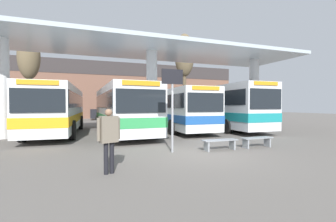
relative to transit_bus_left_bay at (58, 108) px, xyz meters
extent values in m
plane|color=#605B56|center=(6.17, -8.71, -1.74)|extent=(100.00, 100.00, 0.00)
cube|color=brown|center=(6.17, 18.64, 2.55)|extent=(40.00, 0.50, 8.59)
cube|color=#332D2D|center=(6.17, 18.64, 5.81)|extent=(40.00, 0.58, 2.06)
cylinder|color=silver|center=(-2.77, -1.14, 1.14)|extent=(0.77, 0.77, 5.78)
cylinder|color=silver|center=(6.17, -1.14, 1.14)|extent=(0.77, 0.77, 5.78)
cylinder|color=silver|center=(15.11, -1.14, 1.14)|extent=(0.77, 0.77, 5.78)
cube|color=#A8B7C1|center=(6.17, -1.14, 4.15)|extent=(22.89, 6.32, 0.24)
cube|color=white|center=(0.00, 0.01, -0.02)|extent=(2.87, 10.22, 2.74)
cube|color=black|center=(0.00, 0.01, 0.50)|extent=(2.90, 9.81, 0.88)
cube|color=orange|center=(0.00, 0.01, -0.63)|extent=(2.92, 10.26, 0.49)
cube|color=black|center=(-0.22, -5.07, 0.39)|extent=(2.24, 0.16, 1.10)
cube|color=orange|center=(-0.22, -5.07, 1.21)|extent=(1.71, 0.12, 0.22)
cylinder|color=black|center=(-1.35, -3.07, -1.20)|extent=(0.33, 1.11, 1.10)
cylinder|color=black|center=(1.08, -3.18, -1.20)|extent=(0.33, 1.11, 1.10)
cylinder|color=black|center=(-1.10, 2.84, -1.20)|extent=(0.33, 1.11, 1.10)
cylinder|color=black|center=(1.34, 2.74, -1.20)|extent=(0.33, 1.11, 1.10)
cube|color=silver|center=(4.07, -1.18, -0.03)|extent=(2.93, 10.25, 2.77)
cube|color=black|center=(4.07, -1.18, 0.49)|extent=(2.96, 9.84, 0.89)
cube|color=#2D934C|center=(4.07, -1.18, -0.66)|extent=(2.97, 10.29, 0.50)
cube|color=black|center=(4.24, -6.30, 0.38)|extent=(2.38, 0.14, 1.11)
cube|color=orange|center=(4.24, -6.30, 1.21)|extent=(1.81, 0.11, 0.22)
cylinder|color=black|center=(2.88, -4.38, -1.24)|extent=(0.31, 1.01, 1.00)
cylinder|color=black|center=(5.47, -4.29, -1.24)|extent=(0.31, 1.01, 1.00)
cylinder|color=black|center=(2.68, 1.57, -1.24)|extent=(0.31, 1.01, 1.00)
cylinder|color=black|center=(5.27, 1.65, -1.24)|extent=(0.31, 1.01, 1.00)
cube|color=white|center=(8.35, 0.71, -0.06)|extent=(2.74, 11.93, 2.72)
cube|color=black|center=(8.35, 0.71, 0.46)|extent=(2.77, 11.46, 0.87)
cube|color=#1E519E|center=(8.35, 0.71, -0.67)|extent=(2.78, 11.97, 0.49)
cube|color=black|center=(8.21, -5.26, 0.35)|extent=(2.27, 0.11, 1.09)
cube|color=orange|center=(8.21, -5.26, 1.16)|extent=(1.73, 0.09, 0.22)
cylinder|color=black|center=(7.03, -2.95, -1.24)|extent=(0.30, 1.01, 1.01)
cylinder|color=black|center=(9.50, -3.00, -1.24)|extent=(0.30, 1.01, 1.01)
cylinder|color=black|center=(7.19, 4.00, -1.24)|extent=(0.30, 1.01, 1.01)
cylinder|color=black|center=(9.66, 3.94, -1.24)|extent=(0.30, 1.01, 1.01)
cube|color=silver|center=(12.07, 0.03, 0.11)|extent=(2.70, 11.73, 3.06)
cube|color=black|center=(12.07, 0.03, 0.69)|extent=(2.74, 11.27, 0.98)
cube|color=teal|center=(12.07, 0.03, -0.58)|extent=(2.75, 11.78, 0.55)
cube|color=black|center=(11.96, -5.84, 0.57)|extent=(2.29, 0.10, 1.22)
cube|color=orange|center=(11.96, -5.84, 1.50)|extent=(1.74, 0.08, 0.22)
cylinder|color=black|center=(10.76, -3.57, -1.25)|extent=(0.30, 1.00, 1.00)
cylinder|color=black|center=(13.25, -3.61, -1.25)|extent=(0.30, 1.00, 1.00)
cylinder|color=black|center=(10.89, 3.27, -1.25)|extent=(0.30, 1.00, 1.00)
cylinder|color=black|center=(13.38, 3.23, -1.25)|extent=(0.30, 1.00, 1.00)
cube|color=gray|center=(9.11, -8.34, -1.30)|extent=(1.52, 0.44, 0.04)
cube|color=gray|center=(8.50, -8.34, -1.53)|extent=(0.07, 0.37, 0.42)
cube|color=gray|center=(9.71, -8.34, -1.53)|extent=(0.07, 0.37, 0.42)
cube|color=gray|center=(7.15, -8.34, -1.30)|extent=(1.58, 0.44, 0.04)
cube|color=gray|center=(6.52, -8.34, -1.53)|extent=(0.07, 0.37, 0.42)
cube|color=gray|center=(7.78, -8.34, -1.53)|extent=(0.07, 0.37, 0.42)
cylinder|color=gray|center=(5.11, -8.04, -0.35)|extent=(0.09, 0.09, 2.78)
cube|color=black|center=(5.11, -8.04, 1.33)|extent=(0.90, 0.06, 0.60)
cylinder|color=black|center=(2.34, -10.15, -1.30)|extent=(0.16, 0.16, 0.88)
cylinder|color=black|center=(2.50, -10.10, -1.30)|extent=(0.16, 0.16, 0.88)
cube|color=#706656|center=(2.42, -10.12, -0.49)|extent=(0.53, 0.39, 0.74)
sphere|color=#89664C|center=(2.42, -10.12, -0.02)|extent=(0.20, 0.20, 0.20)
cylinder|color=#706656|center=(2.15, -10.21, -0.49)|extent=(0.12, 0.12, 0.63)
cylinder|color=#706656|center=(2.69, -10.04, -0.49)|extent=(0.12, 0.12, 0.63)
cylinder|color=brown|center=(12.77, 8.09, 1.51)|extent=(0.43, 0.43, 6.50)
ellipsoid|color=brown|center=(12.77, 8.09, 6.16)|extent=(2.32, 2.32, 5.11)
cylinder|color=brown|center=(-3.70, 9.64, 1.05)|extent=(0.31, 0.31, 5.59)
ellipsoid|color=brown|center=(-3.70, 9.64, 5.11)|extent=(2.09, 2.09, 4.60)
cube|color=black|center=(4.40, 14.92, -0.92)|extent=(4.46, 1.73, 1.23)
cube|color=#1E2328|center=(4.40, 14.92, 0.06)|extent=(2.46, 1.58, 0.72)
cylinder|color=black|center=(5.77, 15.77, -1.44)|extent=(0.61, 0.23, 0.61)
cylinder|color=black|center=(5.78, 14.09, -1.44)|extent=(0.61, 0.23, 0.61)
cylinder|color=black|center=(3.01, 15.74, -1.44)|extent=(0.61, 0.23, 0.61)
cylinder|color=black|center=(3.03, 14.06, -1.44)|extent=(0.61, 0.23, 0.61)
camera|label=1|loc=(1.87, -16.55, 0.16)|focal=24.00mm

